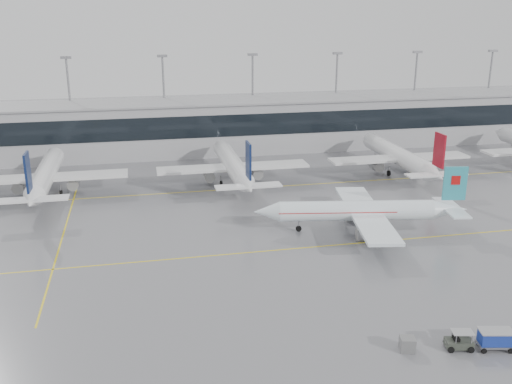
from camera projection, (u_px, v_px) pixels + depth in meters
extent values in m
plane|color=slate|center=(273.00, 250.00, 81.15)|extent=(320.00, 320.00, 0.00)
cube|color=yellow|center=(273.00, 250.00, 81.15)|extent=(120.00, 0.25, 0.01)
cube|color=yellow|center=(237.00, 189.00, 109.11)|extent=(120.00, 0.25, 0.01)
cube|color=yellow|center=(65.00, 229.00, 89.21)|extent=(0.25, 60.00, 0.01)
cube|color=#9D9DA0|center=(213.00, 126.00, 137.12)|extent=(180.00, 15.00, 12.00)
cube|color=black|center=(217.00, 126.00, 129.63)|extent=(180.00, 0.20, 5.00)
cube|color=gray|center=(212.00, 101.00, 135.24)|extent=(182.00, 16.00, 0.40)
cylinder|color=gray|center=(71.00, 106.00, 134.68)|extent=(0.50, 0.50, 22.00)
cube|color=gray|center=(66.00, 57.00, 131.24)|extent=(2.40, 1.00, 0.60)
cylinder|color=gray|center=(164.00, 103.00, 139.02)|extent=(0.50, 0.50, 22.00)
cube|color=gray|center=(162.00, 56.00, 135.59)|extent=(2.40, 1.00, 0.60)
cylinder|color=gray|center=(253.00, 101.00, 143.37)|extent=(0.50, 0.50, 22.00)
cube|color=gray|center=(253.00, 55.00, 139.93)|extent=(2.40, 1.00, 0.60)
cylinder|color=gray|center=(336.00, 98.00, 147.71)|extent=(0.50, 0.50, 22.00)
cube|color=gray|center=(338.00, 53.00, 144.28)|extent=(2.40, 1.00, 0.60)
cylinder|color=gray|center=(414.00, 95.00, 152.05)|extent=(0.50, 0.50, 22.00)
cube|color=gray|center=(418.00, 52.00, 148.62)|extent=(2.40, 1.00, 0.60)
cylinder|color=gray|center=(488.00, 93.00, 156.40)|extent=(0.50, 0.50, 22.00)
cube|color=gray|center=(493.00, 51.00, 152.97)|extent=(2.40, 1.00, 0.60)
cylinder|color=white|center=(356.00, 211.00, 87.52)|extent=(23.77, 7.03, 3.09)
cone|color=white|center=(266.00, 212.00, 87.00)|extent=(4.46, 3.72, 3.09)
cone|color=white|center=(450.00, 209.00, 88.06)|extent=(6.04, 3.99, 3.09)
cube|color=white|center=(365.00, 213.00, 87.70)|extent=(9.24, 26.03, 0.45)
cube|color=white|center=(451.00, 208.00, 87.98)|extent=(4.42, 10.16, 0.25)
cube|color=teal|center=(455.00, 183.00, 86.81)|extent=(3.61, 0.95, 5.28)
cylinder|color=gray|center=(369.00, 234.00, 83.56)|extent=(3.90, 2.68, 2.10)
cylinder|color=gray|center=(355.00, 212.00, 92.70)|extent=(3.90, 2.68, 2.10)
cylinder|color=gray|center=(299.00, 225.00, 87.85)|extent=(0.20, 0.20, 1.28)
cylinder|color=black|center=(299.00, 229.00, 88.05)|extent=(0.94, 0.45, 0.90)
cylinder|color=gray|center=(375.00, 229.00, 85.77)|extent=(0.24, 0.24, 1.28)
cylinder|color=black|center=(375.00, 233.00, 85.96)|extent=(1.16, 0.63, 1.10)
cylinder|color=gray|center=(367.00, 217.00, 90.72)|extent=(0.24, 0.24, 1.28)
cylinder|color=black|center=(367.00, 221.00, 90.91)|extent=(1.16, 0.63, 1.10)
cube|color=#B70F0F|center=(455.00, 180.00, 86.64)|extent=(1.46, 0.68, 1.40)
cube|color=#B70F0F|center=(337.00, 210.00, 87.35)|extent=(18.27, 6.12, 0.12)
cylinder|color=white|center=(46.00, 173.00, 105.71)|extent=(3.59, 27.36, 3.59)
cone|color=white|center=(56.00, 153.00, 120.33)|extent=(3.59, 4.00, 3.59)
cone|color=white|center=(32.00, 201.00, 90.35)|extent=(3.59, 5.60, 3.59)
cube|color=white|center=(45.00, 178.00, 104.43)|extent=(29.64, 5.00, 0.45)
cube|color=white|center=(31.00, 199.00, 90.07)|extent=(11.40, 2.80, 0.25)
cube|color=#0E1B44|center=(28.00, 172.00, 88.50)|extent=(0.35, 3.60, 6.12)
cylinder|color=gray|center=(19.00, 186.00, 104.41)|extent=(2.10, 3.60, 2.10)
cylinder|color=gray|center=(73.00, 183.00, 106.30)|extent=(2.10, 3.60, 2.10)
cylinder|color=gray|center=(55.00, 171.00, 116.45)|extent=(0.20, 0.20, 1.56)
cylinder|color=black|center=(55.00, 175.00, 116.68)|extent=(0.30, 0.90, 0.90)
cylinder|color=gray|center=(31.00, 191.00, 103.62)|extent=(0.24, 0.24, 1.56)
cylinder|color=black|center=(31.00, 195.00, 103.85)|extent=(0.45, 1.10, 1.10)
cylinder|color=gray|center=(61.00, 189.00, 104.65)|extent=(0.24, 0.24, 1.56)
cylinder|color=black|center=(61.00, 193.00, 104.88)|extent=(0.45, 1.10, 1.10)
cylinder|color=white|center=(232.00, 163.00, 112.62)|extent=(3.59, 27.36, 3.59)
cone|color=white|center=(220.00, 146.00, 127.24)|extent=(3.59, 4.00, 3.59)
cone|color=white|center=(248.00, 187.00, 97.26)|extent=(3.59, 5.60, 3.59)
cube|color=white|center=(233.00, 167.00, 111.35)|extent=(29.64, 5.00, 0.45)
cube|color=white|center=(248.00, 186.00, 96.98)|extent=(11.40, 2.80, 0.25)
cube|color=#0E1B44|center=(248.00, 160.00, 95.41)|extent=(0.35, 3.60, 6.12)
cylinder|color=gray|center=(209.00, 175.00, 111.32)|extent=(2.10, 3.60, 2.10)
cylinder|color=gray|center=(257.00, 172.00, 113.21)|extent=(2.10, 3.60, 2.10)
cylinder|color=gray|center=(224.00, 162.00, 123.36)|extent=(0.20, 0.20, 1.56)
cylinder|color=black|center=(224.00, 166.00, 123.59)|extent=(0.30, 0.90, 0.90)
cylinder|color=gray|center=(221.00, 179.00, 110.53)|extent=(0.24, 0.24, 1.56)
cylinder|color=black|center=(221.00, 183.00, 110.77)|extent=(0.45, 1.10, 1.10)
cylinder|color=gray|center=(247.00, 178.00, 111.56)|extent=(0.24, 0.24, 1.56)
cylinder|color=black|center=(247.00, 182.00, 111.79)|extent=(0.45, 1.10, 1.10)
cylinder|color=white|center=(396.00, 154.00, 119.53)|extent=(3.59, 27.36, 3.59)
cone|color=white|center=(367.00, 139.00, 134.15)|extent=(3.59, 4.00, 3.59)
cone|color=white|center=(436.00, 176.00, 104.17)|extent=(3.59, 5.60, 3.59)
cube|color=white|center=(399.00, 158.00, 118.26)|extent=(29.64, 5.00, 0.45)
cube|color=white|center=(436.00, 174.00, 103.90)|extent=(11.40, 2.80, 0.25)
cube|color=maroon|center=(439.00, 150.00, 102.33)|extent=(0.35, 3.60, 6.12)
cylinder|color=gray|center=(376.00, 166.00, 118.23)|extent=(2.10, 3.60, 2.10)
cylinder|color=gray|center=(419.00, 163.00, 120.13)|extent=(2.10, 3.60, 2.10)
cylinder|color=gray|center=(375.00, 154.00, 130.27)|extent=(0.20, 0.20, 1.56)
cylinder|color=black|center=(375.00, 158.00, 130.51)|extent=(0.30, 0.90, 0.90)
cylinder|color=gray|center=(389.00, 170.00, 117.44)|extent=(0.24, 0.24, 1.56)
cylinder|color=black|center=(389.00, 173.00, 117.68)|extent=(0.45, 1.10, 1.10)
cylinder|color=gray|center=(412.00, 168.00, 118.47)|extent=(0.24, 0.24, 1.56)
cylinder|color=black|center=(412.00, 172.00, 118.70)|extent=(0.45, 1.10, 1.10)
cone|color=white|center=(500.00, 132.00, 141.06)|extent=(3.59, 4.00, 3.59)
cylinder|color=gray|center=(511.00, 147.00, 137.18)|extent=(0.20, 0.20, 1.56)
cylinder|color=black|center=(511.00, 150.00, 137.42)|extent=(0.30, 0.90, 0.90)
cube|color=#353A31|center=(459.00, 343.00, 57.39)|extent=(2.92, 1.97, 0.78)
cube|color=gray|center=(462.00, 332.00, 56.99)|extent=(2.37, 1.86, 0.07)
cube|color=black|center=(456.00, 339.00, 57.24)|extent=(0.73, 0.99, 0.45)
cylinder|color=gray|center=(479.00, 344.00, 57.41)|extent=(1.33, 0.36, 0.09)
cylinder|color=gray|center=(456.00, 340.00, 56.57)|extent=(0.09, 0.09, 1.00)
cylinder|color=gray|center=(452.00, 333.00, 57.74)|extent=(0.09, 0.09, 1.00)
cylinder|color=gray|center=(472.00, 340.00, 56.57)|extent=(0.09, 0.09, 1.00)
cylinder|color=gray|center=(468.00, 333.00, 57.74)|extent=(0.09, 0.09, 1.00)
cylinder|color=black|center=(451.00, 350.00, 56.78)|extent=(0.70, 0.36, 0.67)
cylinder|color=black|center=(446.00, 342.00, 58.16)|extent=(0.70, 0.36, 0.67)
cylinder|color=black|center=(471.00, 350.00, 56.79)|extent=(0.70, 0.36, 0.67)
cylinder|color=black|center=(466.00, 342.00, 58.17)|extent=(0.70, 0.36, 0.67)
cube|color=gray|center=(494.00, 344.00, 57.43)|extent=(3.65, 2.35, 0.20)
cube|color=navy|center=(495.00, 337.00, 57.19)|extent=(3.40, 2.19, 1.35)
cube|color=gray|center=(496.00, 331.00, 56.97)|extent=(3.67, 2.46, 0.11)
cylinder|color=black|center=(484.00, 351.00, 56.69)|extent=(0.59, 0.31, 0.56)
cylinder|color=black|center=(478.00, 342.00, 58.30)|extent=(0.59, 0.31, 0.56)
cylinder|color=black|center=(511.00, 351.00, 56.69)|extent=(0.59, 0.31, 0.56)
cylinder|color=black|center=(504.00, 342.00, 58.30)|extent=(0.59, 0.31, 0.56)
cube|color=slate|center=(407.00, 344.00, 57.03)|extent=(1.74, 1.67, 1.46)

